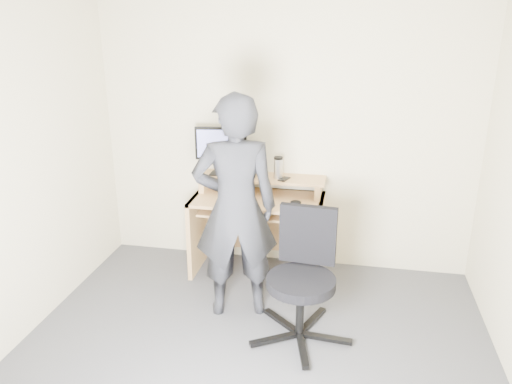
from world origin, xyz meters
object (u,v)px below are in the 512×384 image
(desk, at_px, (259,215))
(person, at_px, (236,209))
(monitor, at_px, (221,146))
(office_chair, at_px, (303,271))

(desk, relative_size, person, 0.66)
(monitor, bearing_deg, desk, -17.13)
(monitor, bearing_deg, person, -76.50)
(desk, height_order, person, person)
(office_chair, bearing_deg, monitor, 135.50)
(monitor, height_order, person, person)
(monitor, relative_size, person, 0.26)
(desk, xyz_separation_m, monitor, (-0.37, 0.06, 0.63))
(monitor, bearing_deg, office_chair, -57.76)
(monitor, distance_m, office_chair, 1.52)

